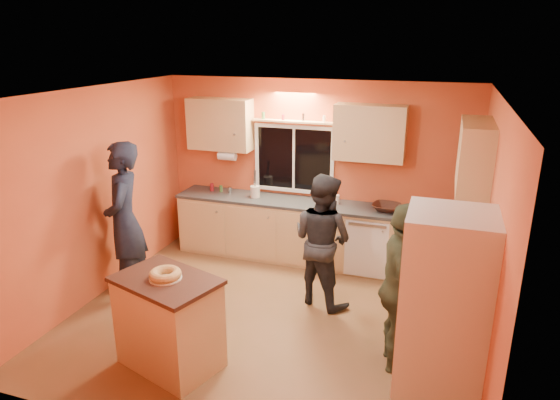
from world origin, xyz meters
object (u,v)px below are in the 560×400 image
at_px(person_right, 401,289).
at_px(refrigerator, 443,311).
at_px(island, 169,322).
at_px(person_left, 125,221).
at_px(person_center, 322,240).

bearing_deg(person_right, refrigerator, -146.69).
bearing_deg(island, person_right, 36.21).
relative_size(island, person_left, 0.58).
distance_m(refrigerator, person_center, 1.99).
height_order(island, person_center, person_center).
distance_m(refrigerator, person_left, 3.87).
bearing_deg(person_center, person_right, 158.58).
distance_m(refrigerator, island, 2.58).
bearing_deg(person_left, person_right, 56.53).
bearing_deg(island, refrigerator, 25.23).
bearing_deg(person_right, island, 95.81).
xyz_separation_m(island, person_center, (1.12, 1.71, 0.34)).
height_order(refrigerator, person_left, person_left).
xyz_separation_m(refrigerator, person_center, (-1.41, 1.40, -0.08)).
bearing_deg(person_right, person_left, 70.37).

